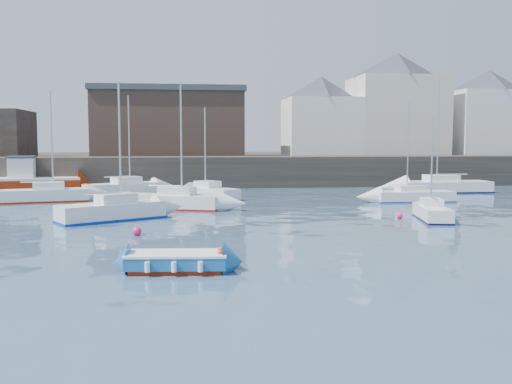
{
  "coord_description": "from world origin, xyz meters",
  "views": [
    {
      "loc": [
        -4.15,
        -21.88,
        4.58
      ],
      "look_at": [
        0.0,
        12.0,
        1.5
      ],
      "focal_mm": 40.0,
      "sensor_mm": 36.0,
      "label": 1
    }
  ],
  "objects": [
    {
      "name": "sailboat_f",
      "position": [
        -2.36,
        23.05,
        0.51
      ],
      "size": [
        4.7,
        5.49,
        7.18
      ],
      "color": "white",
      "rests_on": "ground"
    },
    {
      "name": "sailboat_e",
      "position": [
        -14.7,
        22.25,
        0.54
      ],
      "size": [
        6.7,
        3.39,
        8.25
      ],
      "color": "white",
      "rests_on": "ground"
    },
    {
      "name": "quay_wall",
      "position": [
        0.0,
        35.0,
        1.5
      ],
      "size": [
        90.0,
        5.0,
        3.0
      ],
      "primitive_type": "cube",
      "color": "#28231E",
      "rests_on": "ground"
    },
    {
      "name": "land_strip",
      "position": [
        0.0,
        53.0,
        1.4
      ],
      "size": [
        90.0,
        32.0,
        2.8
      ],
      "primitive_type": "cube",
      "color": "#28231E",
      "rests_on": "ground"
    },
    {
      "name": "sailboat_c",
      "position": [
        9.98,
        9.41,
        0.45
      ],
      "size": [
        2.33,
        4.71,
        5.94
      ],
      "color": "white",
      "rests_on": "ground"
    },
    {
      "name": "bldg_east_b",
      "position": [
        31.0,
        41.5,
        7.87
      ],
      "size": [
        11.88,
        11.88,
        9.95
      ],
      "color": "white",
      "rests_on": "land_strip"
    },
    {
      "name": "fishing_boat",
      "position": [
        -17.92,
        31.47,
        1.0
      ],
      "size": [
        8.08,
        3.83,
        5.16
      ],
      "color": "#972308",
      "rests_on": "ground"
    },
    {
      "name": "bldg_east_d",
      "position": [
        11.0,
        41.5,
        7.36
      ],
      "size": [
        11.14,
        11.14,
        8.95
      ],
      "color": "white",
      "rests_on": "land_strip"
    },
    {
      "name": "sailboat_h",
      "position": [
        -9.5,
        27.6,
        0.55
      ],
      "size": [
        6.64,
        5.21,
        8.39
      ],
      "color": "white",
      "rests_on": "ground"
    },
    {
      "name": "sailboat_g",
      "position": [
        18.57,
        26.02,
        0.57
      ],
      "size": [
        7.93,
        2.57,
        10.03
      ],
      "color": "white",
      "rests_on": "ground"
    },
    {
      "name": "sailboat_a",
      "position": [
        -8.44,
        11.52,
        0.56
      ],
      "size": [
        6.26,
        4.82,
        7.96
      ],
      "color": "white",
      "rests_on": "ground"
    },
    {
      "name": "sailboat_d",
      "position": [
        12.82,
        18.98,
        0.45
      ],
      "size": [
        5.85,
        1.93,
        7.44
      ],
      "color": "white",
      "rests_on": "ground"
    },
    {
      "name": "bldg_east_a",
      "position": [
        20.0,
        42.0,
        8.81
      ],
      "size": [
        13.36,
        13.36,
        11.8
      ],
      "color": "beige",
      "rests_on": "land_strip"
    },
    {
      "name": "buoy_near",
      "position": [
        -6.56,
        5.98,
        0.0
      ],
      "size": [
        0.45,
        0.45,
        0.45
      ],
      "primitive_type": "sphere",
      "color": "#EF1E6B",
      "rests_on": "ground"
    },
    {
      "name": "water",
      "position": [
        0.0,
        0.0,
        0.0
      ],
      "size": [
        220.0,
        220.0,
        0.0
      ],
      "primitive_type": "plane",
      "color": "#2D4760",
      "rests_on": "ground"
    },
    {
      "name": "sailboat_b",
      "position": [
        -5.05,
        16.51,
        0.55
      ],
      "size": [
        6.88,
        4.12,
        8.44
      ],
      "color": "white",
      "rests_on": "ground"
    },
    {
      "name": "blue_dinghy",
      "position": [
        -4.53,
        -2.0,
        0.37
      ],
      "size": [
        3.65,
        2.01,
        0.67
      ],
      "color": "#972308",
      "rests_on": "ground"
    },
    {
      "name": "buoy_far",
      "position": [
        -2.27,
        16.33,
        0.0
      ],
      "size": [
        0.39,
        0.39,
        0.39
      ],
      "primitive_type": "sphere",
      "color": "#EF1E6B",
      "rests_on": "ground"
    },
    {
      "name": "warehouse",
      "position": [
        -6.0,
        43.0,
        6.62
      ],
      "size": [
        16.4,
        10.4,
        7.6
      ],
      "color": "#3D2D26",
      "rests_on": "land_strip"
    },
    {
      "name": "buoy_mid",
      "position": [
        8.32,
        10.15,
        0.0
      ],
      "size": [
        0.37,
        0.37,
        0.37
      ],
      "primitive_type": "sphere",
      "color": "#EF1E6B",
      "rests_on": "ground"
    }
  ]
}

